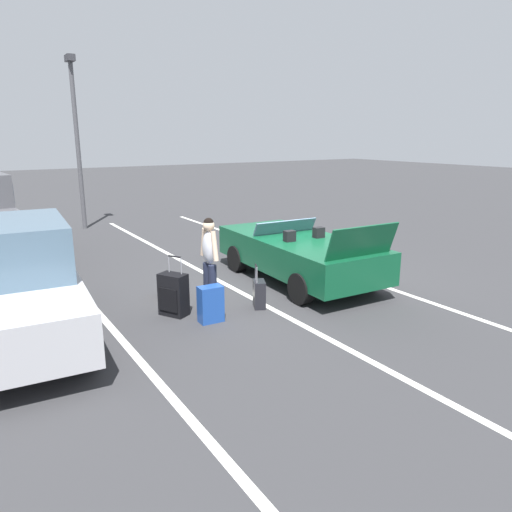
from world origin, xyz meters
name	(u,v)px	position (x,y,z in m)	size (l,w,h in m)	color
ground_plane	(298,280)	(0.00, 0.00, 0.00)	(80.00, 80.00, 0.00)	#333335
lot_line_near	(340,272)	(0.00, -1.23, 0.00)	(18.00, 0.12, 0.01)	silver
lot_line_mid	(239,292)	(0.00, 1.47, 0.00)	(18.00, 0.12, 0.01)	silver
lot_line_far	(103,319)	(0.00, 4.17, 0.00)	(18.00, 0.12, 0.01)	silver
convertible_car	(293,252)	(0.20, -0.01, 0.59)	(4.22, 1.98, 1.53)	#0F4C2D
suitcase_large_black	(173,295)	(-0.48, 3.07, 0.37)	(0.56, 0.48, 1.05)	black
suitcase_medium_bright	(211,304)	(-1.10, 2.67, 0.31)	(0.25, 0.41, 0.62)	#1E479E
suitcase_small_carryon	(259,294)	(-0.96, 1.61, 0.25)	(0.39, 0.33, 0.80)	black
duffel_bag	(173,289)	(0.44, 2.70, 0.16)	(0.71, 0.57, 0.34)	orange
traveler_person	(209,258)	(-0.49, 2.36, 0.93)	(0.60, 0.22, 1.65)	#1E2338
parked_sedan_far	(12,283)	(-0.11, 5.48, 0.89)	(4.63, 2.16, 1.82)	#B2B2B7
parking_lamp_post	(77,132)	(8.54, 2.46, 3.14)	(0.50, 0.24, 5.46)	#4C4C51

